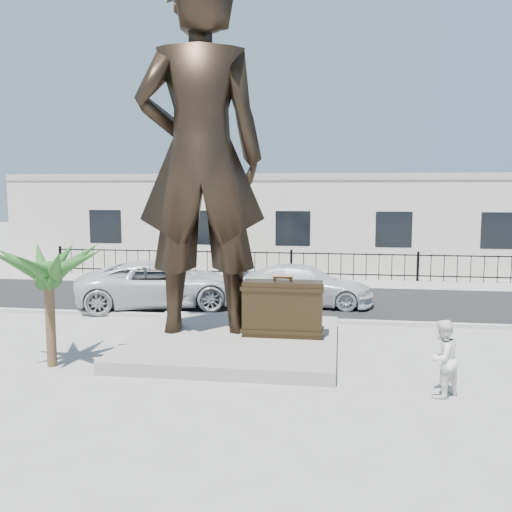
{
  "coord_description": "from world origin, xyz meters",
  "views": [
    {
      "loc": [
        2.13,
        -12.41,
        4.05
      ],
      "look_at": [
        0.0,
        2.0,
        2.3
      ],
      "focal_mm": 40.0,
      "sensor_mm": 36.0,
      "label": 1
    }
  ],
  "objects": [
    {
      "name": "ground",
      "position": [
        0.0,
        0.0,
        0.0
      ],
      "size": [
        100.0,
        100.0,
        0.0
      ],
      "primitive_type": "plane",
      "color": "#9E9991",
      "rests_on": "ground"
    },
    {
      "name": "street",
      "position": [
        0.0,
        8.0,
        0.01
      ],
      "size": [
        40.0,
        7.0,
        0.01
      ],
      "primitive_type": "cube",
      "color": "black",
      "rests_on": "ground"
    },
    {
      "name": "curb",
      "position": [
        0.0,
        4.5,
        0.06
      ],
      "size": [
        40.0,
        0.25,
        0.12
      ],
      "primitive_type": "cube",
      "color": "#A5A399",
      "rests_on": "ground"
    },
    {
      "name": "far_sidewalk",
      "position": [
        0.0,
        12.0,
        0.01
      ],
      "size": [
        40.0,
        2.5,
        0.02
      ],
      "primitive_type": "cube",
      "color": "#9E9991",
      "rests_on": "ground"
    },
    {
      "name": "plinth",
      "position": [
        -0.5,
        1.5,
        0.15
      ],
      "size": [
        5.2,
        5.2,
        0.3
      ],
      "primitive_type": "cube",
      "color": "gray",
      "rests_on": "ground"
    },
    {
      "name": "fence",
      "position": [
        0.0,
        12.8,
        0.6
      ],
      "size": [
        22.0,
        0.1,
        1.2
      ],
      "primitive_type": "cube",
      "color": "black",
      "rests_on": "ground"
    },
    {
      "name": "building",
      "position": [
        0.0,
        17.0,
        2.2
      ],
      "size": [
        28.0,
        7.0,
        4.4
      ],
      "primitive_type": "cube",
      "color": "silver",
      "rests_on": "ground"
    },
    {
      "name": "statue",
      "position": [
        -1.44,
        1.98,
        4.83
      ],
      "size": [
        3.66,
        2.77,
        9.06
      ],
      "primitive_type": "imported",
      "rotation": [
        0.0,
        0.0,
        3.34
      ],
      "color": "black",
      "rests_on": "plinth"
    },
    {
      "name": "suitcase",
      "position": [
        0.73,
        1.71,
        1.0
      ],
      "size": [
        2.0,
        0.64,
        1.41
      ],
      "primitive_type": "cube",
      "rotation": [
        0.0,
        0.0,
        0.0
      ],
      "color": "#302314",
      "rests_on": "plinth"
    },
    {
      "name": "tourist",
      "position": [
        4.13,
        -1.29,
        0.76
      ],
      "size": [
        0.93,
        0.93,
        1.52
      ],
      "primitive_type": "imported",
      "rotation": [
        0.0,
        0.0,
        3.9
      ],
      "color": "white",
      "rests_on": "ground"
    },
    {
      "name": "car_white",
      "position": [
        -3.88,
        6.04,
        0.79
      ],
      "size": [
        6.11,
        4.16,
        1.55
      ],
      "primitive_type": "imported",
      "rotation": [
        0.0,
        0.0,
        1.88
      ],
      "color": "silver",
      "rests_on": "street"
    },
    {
      "name": "car_silver",
      "position": [
        0.95,
        7.07,
        0.69
      ],
      "size": [
        4.82,
        2.18,
        1.37
      ],
      "primitive_type": "imported",
      "rotation": [
        0.0,
        0.0,
        1.51
      ],
      "color": "silver",
      "rests_on": "street"
    },
    {
      "name": "worker",
      "position": [
        -2.36,
        12.19,
        0.95
      ],
      "size": [
        1.38,
        1.23,
        1.86
      ],
      "primitive_type": "imported",
      "rotation": [
        0.0,
        0.0,
        0.57
      ],
      "color": "orange",
      "rests_on": "far_sidewalk"
    },
    {
      "name": "palm_tree",
      "position": [
        -4.32,
        -0.61,
        0.0
      ],
      "size": [
        1.8,
        1.8,
        3.2
      ],
      "primitive_type": null,
      "color": "#214D1C",
      "rests_on": "ground"
    }
  ]
}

